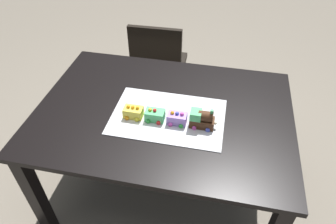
{
  "coord_description": "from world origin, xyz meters",
  "views": [
    {
      "loc": [
        -0.29,
        1.24,
        1.85
      ],
      "look_at": [
        -0.04,
        0.05,
        0.77
      ],
      "focal_mm": 32.76,
      "sensor_mm": 36.0,
      "label": 1
    }
  ],
  "objects_px": {
    "cake_locomotive": "(202,119)",
    "cake_car_tanker_mint_green": "(155,115)",
    "chair": "(159,65)",
    "dining_table": "(164,124)",
    "cake_car_hopper_lemon": "(133,112)",
    "cake_car_flatbed_lavender": "(177,118)"
  },
  "relations": [
    {
      "from": "chair",
      "to": "cake_car_flatbed_lavender",
      "type": "xyz_separation_m",
      "value": [
        -0.32,
        0.92,
        0.3
      ]
    },
    {
      "from": "chair",
      "to": "cake_car_hopper_lemon",
      "type": "bearing_deg",
      "value": 93.97
    },
    {
      "from": "dining_table",
      "to": "cake_car_tanker_mint_green",
      "type": "relative_size",
      "value": 14.0
    },
    {
      "from": "cake_car_flatbed_lavender",
      "to": "cake_car_tanker_mint_green",
      "type": "distance_m",
      "value": 0.12
    },
    {
      "from": "chair",
      "to": "cake_locomotive",
      "type": "height_order",
      "value": "same"
    },
    {
      "from": "dining_table",
      "to": "cake_car_flatbed_lavender",
      "type": "relative_size",
      "value": 14.0
    },
    {
      "from": "dining_table",
      "to": "cake_car_hopper_lemon",
      "type": "height_order",
      "value": "cake_car_hopper_lemon"
    },
    {
      "from": "dining_table",
      "to": "cake_car_hopper_lemon",
      "type": "bearing_deg",
      "value": 30.82
    },
    {
      "from": "dining_table",
      "to": "cake_car_tanker_mint_green",
      "type": "bearing_deg",
      "value": 72.29
    },
    {
      "from": "cake_car_hopper_lemon",
      "to": "cake_locomotive",
      "type": "bearing_deg",
      "value": -180.0
    },
    {
      "from": "cake_locomotive",
      "to": "cake_car_hopper_lemon",
      "type": "distance_m",
      "value": 0.37
    },
    {
      "from": "cake_car_flatbed_lavender",
      "to": "cake_car_hopper_lemon",
      "type": "bearing_deg",
      "value": 0.0
    },
    {
      "from": "cake_car_flatbed_lavender",
      "to": "cake_car_hopper_lemon",
      "type": "distance_m",
      "value": 0.24
    },
    {
      "from": "chair",
      "to": "cake_locomotive",
      "type": "distance_m",
      "value": 1.07
    },
    {
      "from": "cake_locomotive",
      "to": "chair",
      "type": "bearing_deg",
      "value": -64.09
    },
    {
      "from": "cake_locomotive",
      "to": "cake_car_tanker_mint_green",
      "type": "distance_m",
      "value": 0.25
    },
    {
      "from": "cake_locomotive",
      "to": "cake_car_hopper_lemon",
      "type": "xyz_separation_m",
      "value": [
        0.36,
        0.0,
        -0.02
      ]
    },
    {
      "from": "cake_car_flatbed_lavender",
      "to": "dining_table",
      "type": "bearing_deg",
      "value": -43.61
    },
    {
      "from": "cake_car_tanker_mint_green",
      "to": "dining_table",
      "type": "bearing_deg",
      "value": -107.71
    },
    {
      "from": "cake_car_tanker_mint_green",
      "to": "cake_car_hopper_lemon",
      "type": "xyz_separation_m",
      "value": [
        0.12,
        0.0,
        0.0
      ]
    },
    {
      "from": "cake_locomotive",
      "to": "cake_car_tanker_mint_green",
      "type": "relative_size",
      "value": 1.4
    },
    {
      "from": "dining_table",
      "to": "cake_car_flatbed_lavender",
      "type": "distance_m",
      "value": 0.19
    }
  ]
}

